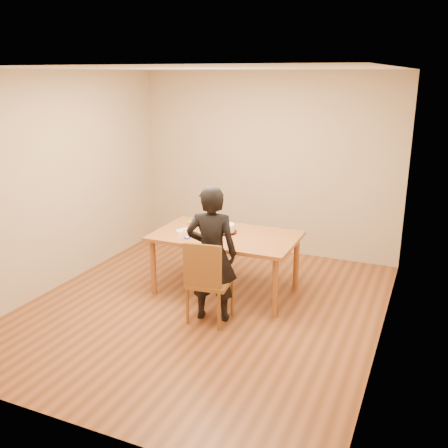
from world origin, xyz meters
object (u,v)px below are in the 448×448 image
at_px(dining_table, 226,236).
at_px(cake, 225,228).
at_px(dining_chair, 210,282).
at_px(person, 212,254).
at_px(cake_plate, 225,232).

xyz_separation_m(dining_table, cake, (-0.03, 0.06, 0.08)).
bearing_deg(dining_chair, cake, 96.01).
relative_size(dining_chair, person, 0.29).
distance_m(dining_chair, cake, 0.93).
bearing_deg(cake_plate, dining_table, -61.70).
bearing_deg(dining_table, person, -78.81).
bearing_deg(cake_plate, person, -76.91).
height_order(cake_plate, cake, cake).
height_order(dining_chair, cake, cake).
xyz_separation_m(dining_chair, person, (0.00, 0.05, 0.32)).
distance_m(dining_table, cake_plate, 0.08).
bearing_deg(cake, dining_chair, -77.59).
height_order(dining_chair, cake_plate, cake_plate).
xyz_separation_m(dining_chair, cake_plate, (-0.18, 0.84, 0.31)).
xyz_separation_m(dining_table, cake_plate, (-0.03, 0.06, 0.03)).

